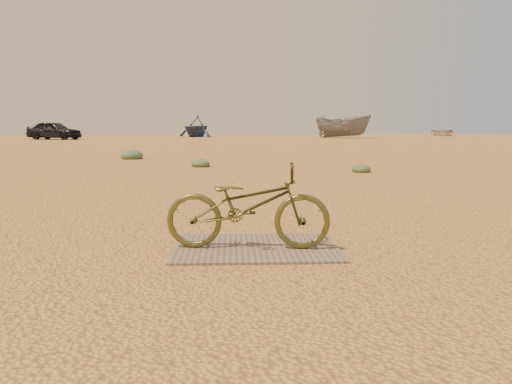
{
  "coord_description": "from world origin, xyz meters",
  "views": [
    {
      "loc": [
        -0.71,
        -4.29,
        1.15
      ],
      "look_at": [
        -0.5,
        0.26,
        0.54
      ],
      "focal_mm": 35.0,
      "sensor_mm": 36.0,
      "label": 1
    }
  ],
  "objects_px": {
    "bicycle": "(248,206)",
    "boat_far_left": "(196,126)",
    "boat_mid_right": "(343,126)",
    "boat_far_right": "(442,131)",
    "plywood_board": "(256,247)",
    "car": "(54,130)"
  },
  "relations": [
    {
      "from": "plywood_board",
      "to": "car",
      "type": "bearing_deg",
      "value": 111.69
    },
    {
      "from": "bicycle",
      "to": "boat_far_left",
      "type": "height_order",
      "value": "boat_far_left"
    },
    {
      "from": "boat_mid_right",
      "to": "car",
      "type": "bearing_deg",
      "value": 136.65
    },
    {
      "from": "boat_far_left",
      "to": "boat_mid_right",
      "type": "distance_m",
      "value": 14.5
    },
    {
      "from": "boat_mid_right",
      "to": "boat_far_right",
      "type": "distance_m",
      "value": 16.21
    },
    {
      "from": "plywood_board",
      "to": "boat_mid_right",
      "type": "bearing_deg",
      "value": 76.48
    },
    {
      "from": "plywood_board",
      "to": "bicycle",
      "type": "xyz_separation_m",
      "value": [
        -0.08,
        -0.05,
        0.4
      ]
    },
    {
      "from": "boat_far_left",
      "to": "boat_far_right",
      "type": "distance_m",
      "value": 27.34
    },
    {
      "from": "bicycle",
      "to": "car",
      "type": "height_order",
      "value": "car"
    },
    {
      "from": "car",
      "to": "boat_far_left",
      "type": "xyz_separation_m",
      "value": [
        10.9,
        8.79,
        0.33
      ]
    },
    {
      "from": "plywood_board",
      "to": "boat_far_right",
      "type": "xyz_separation_m",
      "value": [
        23.13,
        50.37,
        0.52
      ]
    },
    {
      "from": "plywood_board",
      "to": "bicycle",
      "type": "height_order",
      "value": "bicycle"
    },
    {
      "from": "boat_far_right",
      "to": "boat_mid_right",
      "type": "bearing_deg",
      "value": -133.06
    },
    {
      "from": "plywood_board",
      "to": "boat_far_left",
      "type": "relative_size",
      "value": 0.37
    },
    {
      "from": "plywood_board",
      "to": "car",
      "type": "distance_m",
      "value": 39.85
    },
    {
      "from": "bicycle",
      "to": "car",
      "type": "distance_m",
      "value": 39.86
    },
    {
      "from": "boat_mid_right",
      "to": "boat_far_right",
      "type": "relative_size",
      "value": 1.07
    },
    {
      "from": "boat_far_left",
      "to": "boat_far_right",
      "type": "bearing_deg",
      "value": 38.55
    },
    {
      "from": "plywood_board",
      "to": "boat_mid_right",
      "type": "relative_size",
      "value": 0.28
    },
    {
      "from": "car",
      "to": "boat_mid_right",
      "type": "height_order",
      "value": "boat_mid_right"
    },
    {
      "from": "boat_far_left",
      "to": "boat_mid_right",
      "type": "bearing_deg",
      "value": 9.81
    },
    {
      "from": "plywood_board",
      "to": "car",
      "type": "xyz_separation_m",
      "value": [
        -14.73,
        37.02,
        0.73
      ]
    }
  ]
}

